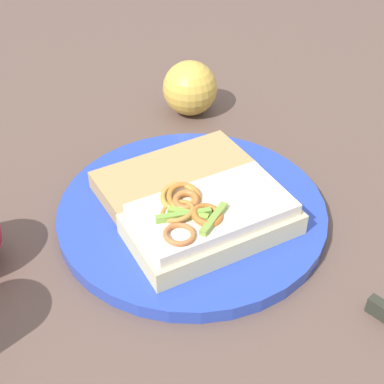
# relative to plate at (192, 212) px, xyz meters

# --- Properties ---
(ground_plane) EXTENTS (2.00, 2.00, 0.00)m
(ground_plane) POSITION_rel_plate_xyz_m (0.00, 0.00, -0.01)
(ground_plane) COLOR brown
(ground_plane) RESTS_ON ground
(plate) EXTENTS (0.29, 0.29, 0.02)m
(plate) POSITION_rel_plate_xyz_m (0.00, 0.00, 0.00)
(plate) COLOR #2945B7
(plate) RESTS_ON ground_plane
(sandwich) EXTENTS (0.10, 0.17, 0.05)m
(sandwich) POSITION_rel_plate_xyz_m (0.05, 0.00, 0.03)
(sandwich) COLOR beige
(sandwich) RESTS_ON plate
(bread_slice_side) EXTENTS (0.10, 0.18, 0.02)m
(bread_slice_side) POSITION_rel_plate_xyz_m (-0.05, -0.00, 0.02)
(bread_slice_side) COLOR tan
(bread_slice_side) RESTS_ON plate
(apple_2) EXTENTS (0.09, 0.09, 0.08)m
(apple_2) POSITION_rel_plate_xyz_m (-0.21, 0.10, 0.03)
(apple_2) COLOR gold
(apple_2) RESTS_ON ground_plane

